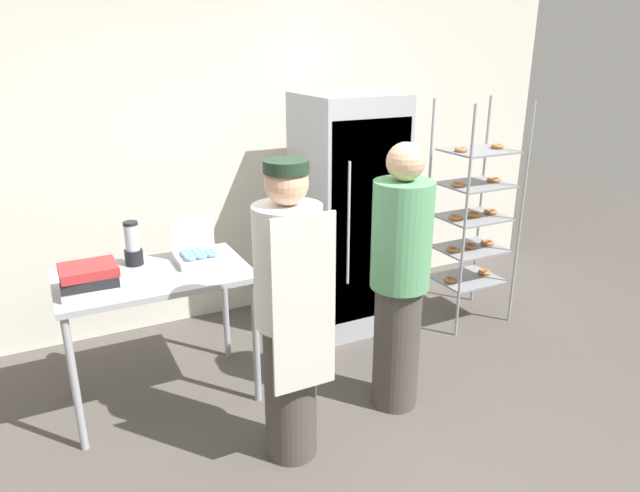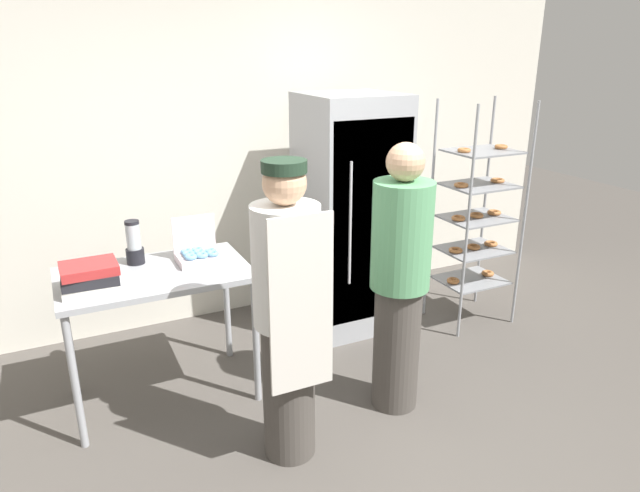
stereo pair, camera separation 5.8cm
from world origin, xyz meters
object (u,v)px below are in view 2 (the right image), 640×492
Objects in this scene: person_baker at (288,313)px; baking_rack at (476,218)px; blender_pitcher at (134,245)px; binder_stack at (90,277)px; refrigerator at (350,215)px; person_customer at (400,280)px; donut_box at (199,254)px.

baking_rack is at bearing 24.07° from person_baker.
blender_pitcher is 0.44m from binder_stack.
person_customer is at bearing -103.93° from refrigerator.
refrigerator is 2.03m from binder_stack.
binder_stack is (-0.29, -0.33, -0.04)m from blender_pitcher.
donut_box is 0.41m from blender_pitcher.
blender_pitcher is 1.23m from person_baker.
refrigerator is 1.10× the size of person_customer.
person_baker reaches higher than blender_pitcher.
binder_stack is at bearing 140.08° from person_baker.
person_baker is (0.22, -0.92, -0.05)m from donut_box.
blender_pitcher is at bearing 48.07° from binder_stack.
person_customer is at bearing -37.92° from donut_box.
binder_stack is at bearing -131.93° from blender_pitcher.
refrigerator is 5.80× the size of binder_stack.
person_customer is at bearing -34.08° from blender_pitcher.
blender_pitcher is at bearing 158.33° from donut_box.
blender_pitcher is at bearing 145.92° from person_customer.
donut_box is at bearing -21.67° from blender_pitcher.
binder_stack is 0.19× the size of person_customer.
refrigerator reaches higher than person_customer.
baking_rack is 2.24m from donut_box.
blender_pitcher is 0.17× the size of person_baker.
donut_box reaches higher than binder_stack.
person_baker is (0.59, -1.07, -0.13)m from blender_pitcher.
donut_box is (-2.23, 0.03, 0.04)m from baking_rack.
baking_rack reaches higher than binder_stack.
person_customer reaches higher than blender_pitcher.
baking_rack reaches higher than donut_box.
person_customer is (1.38, -0.93, -0.14)m from blender_pitcher.
baking_rack is 6.40× the size of blender_pitcher.
person_customer is at bearing -19.86° from binder_stack.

